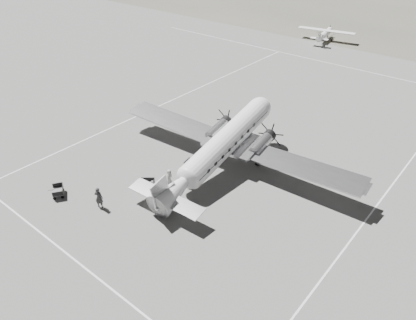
% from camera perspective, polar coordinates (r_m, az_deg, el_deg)
% --- Properties ---
extents(ground, '(260.00, 260.00, 0.00)m').
position_cam_1_polar(ground, '(38.05, 2.01, -4.31)').
color(ground, slate).
rests_on(ground, ground).
extents(taxi_line_near, '(60.00, 0.15, 0.01)m').
position_cam_1_polar(taxi_line_near, '(30.98, -14.74, -16.16)').
color(taxi_line_near, white).
rests_on(taxi_line_near, ground).
extents(taxi_line_right, '(0.15, 80.00, 0.01)m').
position_cam_1_polar(taxi_line_right, '(33.92, 18.61, -11.79)').
color(taxi_line_right, white).
rests_on(taxi_line_right, ground).
extents(taxi_line_left, '(0.15, 60.00, 0.01)m').
position_cam_1_polar(taxi_line_left, '(54.97, -6.54, 7.72)').
color(taxi_line_left, white).
rests_on(taxi_line_left, ground).
extents(taxi_line_horizon, '(90.00, 0.15, 0.01)m').
position_cam_1_polar(taxi_line_horizon, '(70.71, 22.69, 11.12)').
color(taxi_line_horizon, white).
rests_on(taxi_line_horizon, ground).
extents(dc3_airliner, '(28.57, 20.57, 5.26)m').
position_cam_1_polar(dc3_airliner, '(39.44, 1.85, 1.73)').
color(dc3_airliner, '#BABABD').
rests_on(dc3_airliner, ground).
extents(light_plane_left, '(12.52, 10.85, 2.30)m').
position_cam_1_polar(light_plane_left, '(85.69, 16.12, 16.54)').
color(light_plane_left, white).
rests_on(light_plane_left, ground).
extents(baggage_cart_near, '(1.94, 1.88, 0.90)m').
position_cam_1_polar(baggage_cart_near, '(38.52, -8.66, -3.37)').
color(baggage_cart_near, '#5B5B5B').
rests_on(baggage_cart_near, ground).
extents(baggage_cart_far, '(1.93, 1.80, 0.89)m').
position_cam_1_polar(baggage_cart_far, '(39.65, -20.34, -4.14)').
color(baggage_cart_far, '#5B5B5B').
rests_on(baggage_cart_far, ground).
extents(ground_crew, '(0.89, 0.78, 2.06)m').
position_cam_1_polar(ground_crew, '(36.73, -15.10, -5.12)').
color(ground_crew, '#2A2A2A').
rests_on(ground_crew, ground).
extents(ramp_agent, '(0.57, 0.74, 1.51)m').
position_cam_1_polar(ramp_agent, '(37.44, -7.73, -3.88)').
color(ramp_agent, silver).
rests_on(ramp_agent, ground).
extents(passenger, '(0.65, 0.83, 1.51)m').
position_cam_1_polar(passenger, '(38.74, -5.47, -2.34)').
color(passenger, '#ABABA8').
rests_on(passenger, ground).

